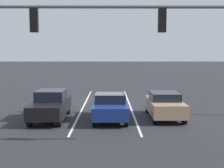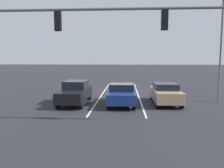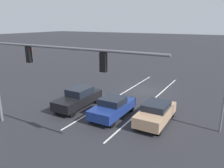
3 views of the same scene
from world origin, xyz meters
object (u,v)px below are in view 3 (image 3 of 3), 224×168
object	(u,v)px
car_black_rightlane_front	(78,98)
car_navy_midlane_front	(113,107)
car_tan_leftlane_front	(156,113)
traffic_signal_gantry	(33,64)

from	to	relation	value
car_black_rightlane_front	car_navy_midlane_front	bearing A→B (deg)	176.73
car_black_rightlane_front	car_tan_leftlane_front	bearing A→B (deg)	-176.67
car_black_rightlane_front	car_tan_leftlane_front	xyz separation A→B (m)	(-6.59, -0.38, -0.07)
car_black_rightlane_front	car_navy_midlane_front	size ratio (longest dim) A/B	1.07
car_navy_midlane_front	car_tan_leftlane_front	bearing A→B (deg)	-169.70
car_navy_midlane_front	traffic_signal_gantry	world-z (taller)	traffic_signal_gantry
car_black_rightlane_front	car_tan_leftlane_front	size ratio (longest dim) A/B	1.08
car_tan_leftlane_front	traffic_signal_gantry	world-z (taller)	traffic_signal_gantry
car_black_rightlane_front	car_tan_leftlane_front	distance (m)	6.60
car_black_rightlane_front	traffic_signal_gantry	size ratio (longest dim) A/B	0.39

